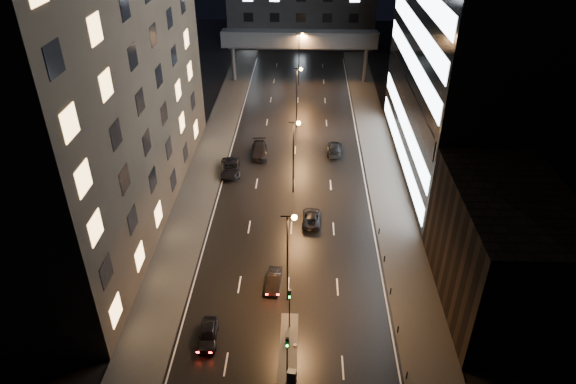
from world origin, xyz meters
name	(u,v)px	position (x,y,z in m)	size (l,w,h in m)	color
ground	(295,150)	(0.00, 40.00, 0.00)	(160.00, 160.00, 0.00)	black
sidewalk_left	(208,164)	(-12.50, 35.00, 0.07)	(5.00, 110.00, 0.15)	#383533
sidewalk_right	(382,167)	(12.50, 35.00, 0.07)	(5.00, 110.00, 0.15)	#383533
building_left	(80,48)	(-22.50, 24.00, 20.00)	(15.00, 48.00, 40.00)	#2D2319
building_right_low	(503,250)	(20.00, 9.00, 6.00)	(10.00, 18.00, 12.00)	black
building_right_glass	(504,2)	(25.00, 36.00, 22.50)	(20.00, 36.00, 45.00)	black
skybridge	(299,40)	(0.00, 70.00, 8.34)	(30.00, 3.00, 10.00)	#333335
median_island	(288,347)	(0.30, 2.00, 0.07)	(1.60, 8.00, 0.15)	#383533
traffic_signal_near	(289,302)	(0.30, 4.49, 3.09)	(0.28, 0.34, 4.40)	black
traffic_signal_far	(287,351)	(0.30, -1.01, 3.09)	(0.28, 0.34, 4.40)	black
bollard_row	(394,310)	(10.20, 6.50, 0.45)	(0.12, 25.12, 0.90)	black
streetlight_near	(289,248)	(0.16, 8.00, 6.50)	(1.45, 0.50, 10.15)	black
streetlight_mid_a	(295,148)	(0.16, 28.00, 6.50)	(1.45, 0.50, 10.15)	black
streetlight_mid_b	(298,90)	(0.16, 48.00, 6.50)	(1.45, 0.50, 10.15)	black
streetlight_far	(300,52)	(0.16, 68.00, 6.50)	(1.45, 0.50, 10.15)	black
car_away_a	(208,334)	(-6.94, 2.67, 0.70)	(1.65, 4.09, 1.39)	black
car_away_b	(274,281)	(-1.50, 10.00, 0.65)	(1.38, 3.95, 1.30)	black
car_away_c	(230,168)	(-8.87, 32.73, 0.79)	(2.61, 5.67, 1.58)	black
car_away_d	(260,150)	(-5.25, 38.11, 0.82)	(2.30, 5.67, 1.64)	black
car_toward_a	(311,218)	(2.38, 21.27, 0.64)	(2.11, 4.57, 1.27)	black
car_toward_b	(335,149)	(5.88, 39.27, 0.74)	(2.08, 5.11, 1.48)	black
utility_cabinet	(292,377)	(0.70, -1.70, 0.82)	(0.76, 0.52, 1.33)	#4A4B4D
cone_a	(295,345)	(0.88, 2.07, 0.25)	(0.35, 0.35, 0.50)	#FF4D0D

